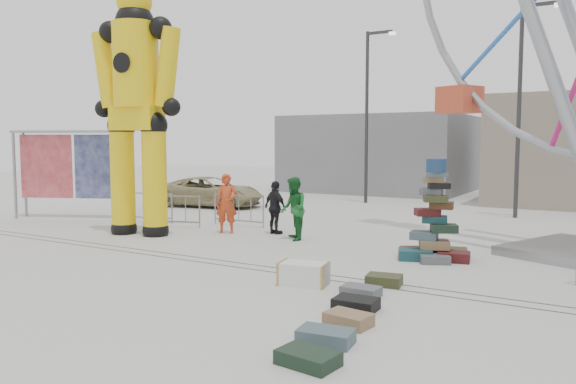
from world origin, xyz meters
The scene contains 23 objects.
ground centered at (0.00, 0.00, 0.00)m, with size 90.00×90.00×0.00m, color #9E9E99.
track_line_near centered at (0.00, 0.60, 0.00)m, with size 40.00×0.04×0.01m, color #47443F.
track_line_far centered at (0.00, 1.00, 0.00)m, with size 40.00×0.04×0.01m, color #47443F.
building_left centered at (-6.00, 22.00, 2.20)m, with size 10.00×8.00×4.40m, color gray.
lamp_post_right centered at (3.09, 13.00, 4.48)m, with size 1.41×0.25×8.00m.
lamp_post_left centered at (-3.91, 15.00, 4.48)m, with size 1.41×0.25×8.00m.
suitcase_tower centered at (2.51, 3.83, 0.69)m, with size 1.86×1.61×2.48m.
crash_test_dummy centered at (-6.45, 2.79, 4.16)m, with size 3.15×1.38×7.89m.
banner_scaffold centered at (-11.35, 4.28, 2.49)m, with size 4.50×2.54×3.32m.
steamer_trunk centered at (0.97, 0.00, 0.23)m, with size 0.97×0.56×0.45m, color silver.
row_case_0 centered at (2.39, 0.80, 0.11)m, with size 0.69×0.51×0.21m, color #373B1D.
row_case_1 centered at (2.30, -0.17, 0.09)m, with size 0.70×0.46×0.19m, color #57595E.
row_case_2 centered at (2.57, -1.03, 0.10)m, with size 0.74×0.53×0.21m, color black.
row_case_3 centered at (2.81, -1.85, 0.10)m, with size 0.71×0.47×0.21m, color olive.
row_case_4 centered at (2.86, -2.74, 0.10)m, with size 0.79×0.48×0.21m, color #455963.
row_case_5 centered at (3.02, -3.56, 0.10)m, with size 0.77×0.52×0.19m, color black.
barricade_dummy_a centered at (-8.19, 4.87, 0.55)m, with size 2.00×0.10×1.10m, color gray, non-canonical shape.
barricade_dummy_b centered at (-6.69, 4.52, 0.55)m, with size 2.00×0.10×1.10m, color gray, non-canonical shape.
barricade_dummy_c centered at (-4.89, 5.91, 0.55)m, with size 2.00×0.10×1.10m, color gray, non-canonical shape.
pedestrian_red centered at (-4.30, 4.44, 0.94)m, with size 0.69×0.45×1.89m, color #BE3C1B.
pedestrian_green centered at (-1.83, 4.41, 0.93)m, with size 0.91×0.71×1.86m, color #175C23.
pedestrian_black centered at (-2.87, 5.07, 0.84)m, with size 0.98×0.41×1.67m, color black.
parked_suv centered at (-9.39, 9.97, 0.67)m, with size 2.21×4.79×1.33m, color #978D62.
Camera 1 is at (6.39, -9.74, 2.88)m, focal length 35.00 mm.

